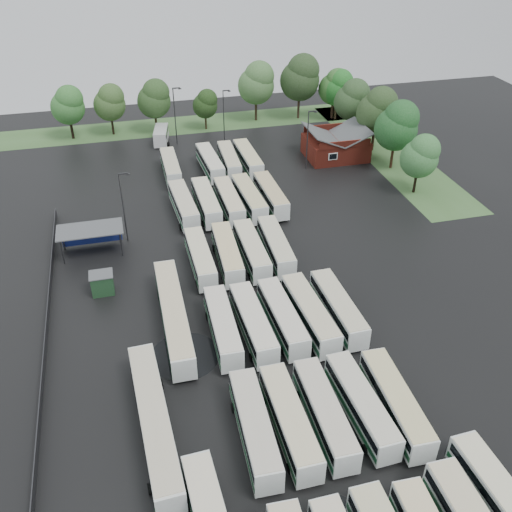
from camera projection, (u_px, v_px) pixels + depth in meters
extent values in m
plane|color=black|center=(266.00, 339.00, 59.67)|extent=(160.00, 160.00, 0.00)
cube|color=maroon|center=(335.00, 148.00, 98.34)|extent=(10.00, 8.00, 3.40)
cube|color=#4C4F51|center=(323.00, 135.00, 96.40)|extent=(5.07, 8.60, 2.19)
cube|color=#4C4F51|center=(350.00, 132.00, 97.43)|extent=(5.07, 8.60, 2.19)
cube|color=maroon|center=(345.00, 144.00, 93.90)|extent=(9.00, 0.20, 1.20)
cube|color=silver|center=(333.00, 156.00, 94.49)|extent=(1.60, 0.12, 1.20)
cylinder|color=#2D2D30|center=(62.00, 252.00, 70.65)|extent=(0.16, 0.16, 3.40)
cylinder|color=#2D2D30|center=(121.00, 244.00, 72.13)|extent=(0.16, 0.16, 3.40)
cylinder|color=#2D2D30|center=(63.00, 239.00, 73.24)|extent=(0.16, 0.16, 3.40)
cylinder|color=#2D2D30|center=(120.00, 232.00, 74.72)|extent=(0.16, 0.16, 3.40)
cube|color=#4C4F51|center=(90.00, 229.00, 71.70)|extent=(8.20, 4.20, 0.15)
cube|color=navy|center=(92.00, 235.00, 74.28)|extent=(7.60, 0.08, 2.60)
cube|color=#193C1F|center=(102.00, 284.00, 65.85)|extent=(2.50, 2.00, 2.50)
cube|color=#4C4F51|center=(101.00, 274.00, 65.13)|extent=(2.70, 2.20, 0.12)
cube|color=#406933|center=(190.00, 124.00, 112.55)|extent=(80.00, 10.00, 0.01)
cube|color=#406933|center=(387.00, 151.00, 101.34)|extent=(10.00, 50.00, 0.01)
cube|color=#2D2D30|center=(47.00, 321.00, 61.25)|extent=(0.10, 50.00, 1.20)
cylinder|color=black|center=(448.00, 504.00, 43.39)|extent=(2.45, 0.92, 0.92)
cube|color=silver|center=(254.00, 428.00, 47.90)|extent=(2.74, 11.36, 2.59)
cube|color=black|center=(254.00, 423.00, 47.61)|extent=(2.78, 10.91, 0.83)
cube|color=#0E401E|center=(254.00, 432.00, 48.21)|extent=(2.78, 11.14, 0.57)
cube|color=beige|center=(254.00, 417.00, 47.16)|extent=(2.64, 11.02, 0.11)
cylinder|color=black|center=(265.00, 473.00, 45.68)|extent=(2.40, 0.90, 0.90)
cylinder|color=black|center=(245.00, 406.00, 51.53)|extent=(2.40, 0.90, 0.90)
cube|color=silver|center=(289.00, 421.00, 48.48)|extent=(2.42, 11.31, 2.59)
cube|color=black|center=(290.00, 417.00, 48.20)|extent=(2.48, 10.85, 0.83)
cube|color=#194A28|center=(289.00, 425.00, 48.79)|extent=(2.47, 11.08, 0.57)
cube|color=beige|center=(290.00, 410.00, 47.74)|extent=(2.33, 10.97, 0.11)
cylinder|color=black|center=(302.00, 466.00, 46.27)|extent=(2.40, 0.90, 0.90)
cylinder|color=black|center=(277.00, 400.00, 52.12)|extent=(2.40, 0.90, 0.90)
cube|color=silver|center=(324.00, 413.00, 49.22)|extent=(2.40, 11.12, 2.54)
cube|color=black|center=(325.00, 409.00, 48.94)|extent=(2.45, 10.68, 0.81)
cube|color=#154F2E|center=(324.00, 418.00, 49.53)|extent=(2.45, 10.90, 0.56)
cube|color=beige|center=(325.00, 403.00, 48.50)|extent=(2.31, 10.78, 0.11)
cylinder|color=black|center=(338.00, 456.00, 47.05)|extent=(2.36, 0.89, 0.89)
cylinder|color=black|center=(310.00, 394.00, 52.80)|extent=(2.36, 0.89, 0.89)
cube|color=silver|center=(361.00, 405.00, 50.02)|extent=(2.75, 11.12, 2.53)
cube|color=black|center=(362.00, 401.00, 49.74)|extent=(2.79, 10.68, 0.81)
cube|color=#134926|center=(360.00, 409.00, 50.33)|extent=(2.79, 10.90, 0.56)
cube|color=beige|center=(363.00, 394.00, 49.30)|extent=(2.65, 10.78, 0.11)
cylinder|color=black|center=(376.00, 446.00, 47.86)|extent=(2.34, 0.88, 0.88)
cylinder|color=black|center=(345.00, 386.00, 53.57)|extent=(2.34, 0.88, 0.88)
cube|color=silver|center=(395.00, 403.00, 50.20)|extent=(2.69, 11.28, 2.57)
cube|color=black|center=(396.00, 399.00, 49.92)|extent=(2.73, 10.83, 0.82)
cube|color=#144022|center=(395.00, 407.00, 50.51)|extent=(2.73, 11.06, 0.57)
cube|color=beige|center=(398.00, 392.00, 49.47)|extent=(2.58, 10.94, 0.11)
cylinder|color=black|center=(412.00, 445.00, 48.00)|extent=(2.38, 0.90, 0.90)
cylinder|color=black|center=(377.00, 384.00, 53.81)|extent=(2.38, 0.90, 0.90)
cube|color=silver|center=(223.00, 327.00, 58.82)|extent=(2.56, 11.10, 2.53)
cube|color=black|center=(223.00, 323.00, 58.55)|extent=(2.61, 10.66, 0.81)
cube|color=#144E29|center=(223.00, 331.00, 59.13)|extent=(2.60, 10.88, 0.56)
cube|color=beige|center=(222.00, 317.00, 58.10)|extent=(2.46, 10.77, 0.11)
cylinder|color=black|center=(230.00, 359.00, 56.66)|extent=(2.35, 0.88, 0.88)
cylinder|color=black|center=(217.00, 315.00, 62.38)|extent=(2.35, 0.88, 0.88)
cube|color=silver|center=(253.00, 323.00, 59.21)|extent=(2.65, 11.31, 2.58)
cube|color=black|center=(253.00, 319.00, 58.93)|extent=(2.69, 10.86, 0.82)
cube|color=#1C432B|center=(253.00, 327.00, 59.53)|extent=(2.69, 11.09, 0.57)
cube|color=beige|center=(253.00, 313.00, 58.48)|extent=(2.55, 10.97, 0.11)
cylinder|color=black|center=(262.00, 356.00, 57.01)|extent=(2.39, 0.90, 0.90)
cylinder|color=black|center=(245.00, 312.00, 62.84)|extent=(2.39, 0.90, 0.90)
cube|color=silver|center=(282.00, 317.00, 60.07)|extent=(2.69, 11.18, 2.54)
cube|color=black|center=(282.00, 314.00, 59.79)|extent=(2.74, 10.74, 0.81)
cube|color=#0D4222|center=(282.00, 321.00, 60.37)|extent=(2.73, 10.96, 0.56)
cube|color=beige|center=(283.00, 307.00, 59.34)|extent=(2.59, 10.84, 0.11)
cylinder|color=black|center=(292.00, 349.00, 57.89)|extent=(2.36, 0.89, 0.89)
cylinder|color=black|center=(273.00, 306.00, 63.64)|extent=(2.36, 0.89, 0.89)
cube|color=silver|center=(310.00, 314.00, 60.45)|extent=(2.99, 11.66, 2.65)
cube|color=black|center=(310.00, 310.00, 60.16)|extent=(3.02, 11.20, 0.85)
cube|color=#1A4E30|center=(309.00, 318.00, 60.77)|extent=(3.03, 11.43, 0.58)
cube|color=beige|center=(310.00, 304.00, 59.69)|extent=(2.88, 11.31, 0.12)
cylinder|color=black|center=(321.00, 346.00, 58.18)|extent=(2.45, 0.92, 0.92)
cylinder|color=black|center=(299.00, 303.00, 64.17)|extent=(2.45, 0.92, 0.92)
cube|color=silver|center=(338.00, 308.00, 61.36)|extent=(2.57, 11.25, 2.57)
cube|color=black|center=(338.00, 304.00, 61.07)|extent=(2.62, 10.80, 0.82)
cube|color=#194E2E|center=(338.00, 312.00, 61.67)|extent=(2.61, 11.03, 0.56)
cube|color=beige|center=(339.00, 298.00, 60.63)|extent=(2.47, 10.91, 0.11)
cylinder|color=black|center=(350.00, 339.00, 59.16)|extent=(2.38, 0.90, 0.90)
cylinder|color=black|center=(326.00, 298.00, 64.96)|extent=(2.38, 0.90, 0.90)
cube|color=silver|center=(200.00, 258.00, 69.59)|extent=(2.35, 10.95, 2.51)
cube|color=black|center=(200.00, 255.00, 69.32)|extent=(2.40, 10.52, 0.80)
cube|color=#125027|center=(200.00, 262.00, 69.89)|extent=(2.40, 10.73, 0.55)
cube|color=beige|center=(200.00, 249.00, 68.88)|extent=(2.26, 10.62, 0.11)
cylinder|color=black|center=(206.00, 283.00, 67.45)|extent=(2.32, 0.88, 0.88)
cylinder|color=black|center=(196.00, 251.00, 73.11)|extent=(2.32, 0.88, 0.88)
cube|color=silver|center=(227.00, 254.00, 70.25)|extent=(2.87, 11.46, 2.60)
cube|color=black|center=(227.00, 250.00, 69.97)|extent=(2.90, 11.01, 0.83)
cube|color=#113F23|center=(227.00, 258.00, 70.57)|extent=(2.90, 11.23, 0.57)
cube|color=beige|center=(227.00, 245.00, 69.51)|extent=(2.76, 11.11, 0.11)
cylinder|color=black|center=(234.00, 279.00, 68.03)|extent=(2.41, 0.91, 0.91)
cylinder|color=black|center=(222.00, 247.00, 73.91)|extent=(2.41, 0.91, 0.91)
cube|color=silver|center=(252.00, 250.00, 70.96)|extent=(2.40, 11.28, 2.58)
cube|color=black|center=(252.00, 247.00, 70.68)|extent=(2.45, 10.83, 0.83)
cube|color=#1B482B|center=(252.00, 254.00, 71.28)|extent=(2.44, 11.05, 0.57)
cube|color=beige|center=(252.00, 241.00, 70.23)|extent=(2.30, 10.94, 0.11)
cylinder|color=black|center=(259.00, 275.00, 68.75)|extent=(2.39, 0.90, 0.90)
cylinder|color=black|center=(245.00, 244.00, 74.59)|extent=(2.39, 0.90, 0.90)
cube|color=silver|center=(276.00, 246.00, 71.77)|extent=(2.75, 11.35, 2.58)
cube|color=black|center=(276.00, 243.00, 71.48)|extent=(2.79, 10.90, 0.83)
cube|color=#174128|center=(276.00, 250.00, 72.08)|extent=(2.79, 11.13, 0.57)
cube|color=beige|center=(276.00, 237.00, 71.03)|extent=(2.64, 11.01, 0.11)
cylinder|color=black|center=(284.00, 270.00, 69.56)|extent=(2.40, 0.90, 0.90)
cylinder|color=black|center=(268.00, 240.00, 75.40)|extent=(2.40, 0.90, 0.90)
cube|color=silver|center=(184.00, 205.00, 80.82)|extent=(2.96, 11.54, 2.62)
cube|color=black|center=(183.00, 202.00, 80.53)|extent=(2.99, 11.08, 0.84)
cube|color=#174C2C|center=(184.00, 209.00, 81.13)|extent=(3.00, 11.31, 0.58)
cube|color=beige|center=(183.00, 197.00, 80.07)|extent=(2.85, 11.19, 0.11)
cylinder|color=black|center=(188.00, 226.00, 78.57)|extent=(2.43, 0.91, 0.91)
cylinder|color=black|center=(181.00, 202.00, 84.50)|extent=(2.43, 0.91, 0.91)
cube|color=silver|center=(206.00, 202.00, 81.51)|extent=(2.50, 11.52, 2.64)
cube|color=black|center=(206.00, 199.00, 81.22)|extent=(2.56, 11.06, 0.84)
cube|color=#0D4223|center=(207.00, 206.00, 81.82)|extent=(2.55, 11.29, 0.58)
cube|color=beige|center=(206.00, 194.00, 80.76)|extent=(2.40, 11.18, 0.11)
cylinder|color=black|center=(212.00, 223.00, 79.25)|extent=(2.44, 0.92, 0.92)
cylinder|color=black|center=(202.00, 199.00, 85.21)|extent=(2.44, 0.92, 0.92)
cube|color=silver|center=(229.00, 201.00, 81.90)|extent=(2.42, 11.23, 2.57)
cube|color=black|center=(229.00, 198.00, 81.61)|extent=(2.47, 10.78, 0.82)
cube|color=#1A452B|center=(229.00, 205.00, 82.21)|extent=(2.47, 11.00, 0.57)
cube|color=beige|center=(229.00, 193.00, 81.17)|extent=(2.33, 10.89, 0.11)
cylinder|color=black|center=(235.00, 221.00, 79.70)|extent=(2.38, 0.90, 0.90)
cylinder|color=black|center=(224.00, 198.00, 85.51)|extent=(2.38, 0.90, 0.90)
cube|color=silver|center=(249.00, 198.00, 82.57)|extent=(2.84, 11.55, 2.63)
cube|color=black|center=(249.00, 195.00, 82.28)|extent=(2.87, 11.10, 0.84)
cube|color=#154B27|center=(249.00, 202.00, 82.88)|extent=(2.87, 11.33, 0.58)
cube|color=beige|center=(249.00, 190.00, 81.82)|extent=(2.73, 11.21, 0.11)
cylinder|color=black|center=(255.00, 218.00, 80.32)|extent=(2.44, 0.92, 0.92)
cylinder|color=black|center=(243.00, 195.00, 86.26)|extent=(2.44, 0.92, 0.92)
cube|color=silver|center=(271.00, 195.00, 83.43)|extent=(2.53, 11.25, 2.57)
cube|color=black|center=(271.00, 192.00, 83.15)|extent=(2.58, 10.80, 0.82)
cube|color=#103D1F|center=(271.00, 199.00, 83.74)|extent=(2.57, 11.03, 0.57)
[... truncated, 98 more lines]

